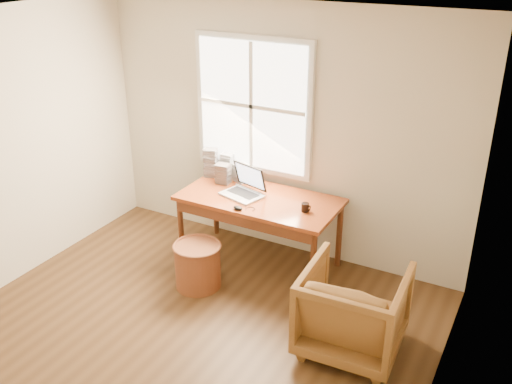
% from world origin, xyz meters
% --- Properties ---
extents(room_shell, '(4.04, 4.54, 2.64)m').
position_xyz_m(room_shell, '(-0.02, 0.16, 1.32)').
color(room_shell, '#4C311A').
rests_on(room_shell, ground).
extents(desk, '(1.60, 0.80, 0.04)m').
position_xyz_m(desk, '(0.00, 1.80, 0.73)').
color(desk, brown).
rests_on(desk, room_shell).
extents(armchair, '(0.83, 0.86, 0.74)m').
position_xyz_m(armchair, '(1.30, 0.97, 0.37)').
color(armchair, brown).
rests_on(armchair, room_shell).
extents(wicker_stool, '(0.52, 0.52, 0.44)m').
position_xyz_m(wicker_stool, '(-0.33, 1.14, 0.22)').
color(wicker_stool, brown).
rests_on(wicker_stool, room_shell).
extents(laptop, '(0.54, 0.56, 0.33)m').
position_xyz_m(laptop, '(-0.18, 1.75, 0.91)').
color(laptop, silver).
rests_on(laptop, desk).
extents(mouse, '(0.11, 0.08, 0.03)m').
position_xyz_m(mouse, '(-0.06, 1.46, 0.77)').
color(mouse, black).
rests_on(mouse, desk).
extents(coffee_mug, '(0.08, 0.08, 0.08)m').
position_xyz_m(coffee_mug, '(0.52, 1.73, 0.79)').
color(coffee_mug, black).
rests_on(coffee_mug, desk).
extents(cd_stack_a, '(0.14, 0.13, 0.26)m').
position_xyz_m(cd_stack_a, '(-0.57, 2.13, 0.88)').
color(cd_stack_a, silver).
rests_on(cd_stack_a, desk).
extents(cd_stack_b, '(0.15, 0.13, 0.21)m').
position_xyz_m(cd_stack_b, '(-0.51, 1.95, 0.86)').
color(cd_stack_b, '#26272C').
rests_on(cd_stack_b, desk).
extents(cd_stack_c, '(0.17, 0.16, 0.31)m').
position_xyz_m(cd_stack_c, '(-0.73, 2.05, 0.90)').
color(cd_stack_c, '#9A9AA7').
rests_on(cd_stack_c, desk).
extents(cd_stack_d, '(0.19, 0.18, 0.19)m').
position_xyz_m(cd_stack_d, '(-0.37, 2.08, 0.85)').
color(cd_stack_d, silver).
rests_on(cd_stack_d, desk).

